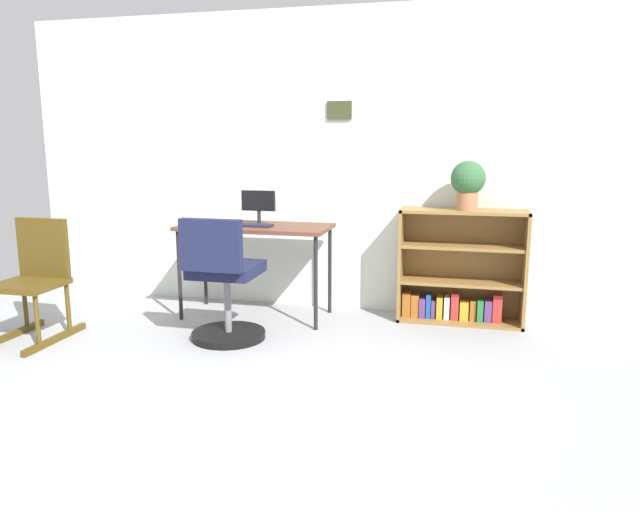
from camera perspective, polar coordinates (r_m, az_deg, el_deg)
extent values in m
plane|color=#98999C|center=(3.19, -8.94, -14.72)|extent=(6.24, 6.24, 0.00)
cube|color=silver|center=(4.93, 0.38, 8.94)|extent=(5.20, 0.10, 2.41)
cube|color=#343A1F|center=(4.84, 1.87, 13.81)|extent=(0.20, 0.02, 0.14)
cube|color=brown|center=(4.67, -6.23, 2.78)|extent=(1.17, 0.55, 0.03)
cylinder|color=black|center=(4.74, -13.31, -1.84)|extent=(0.03, 0.03, 0.70)
cylinder|color=black|center=(4.36, -0.42, -2.65)|extent=(0.03, 0.03, 0.70)
cylinder|color=black|center=(5.15, -10.97, -0.75)|extent=(0.03, 0.03, 0.70)
cylinder|color=black|center=(4.80, 0.95, -1.38)|extent=(0.03, 0.03, 0.70)
cylinder|color=#262628|center=(4.71, -5.84, 3.12)|extent=(0.15, 0.15, 0.01)
cylinder|color=#262628|center=(4.70, -5.85, 3.77)|extent=(0.03, 0.03, 0.10)
cube|color=black|center=(4.68, -5.93, 5.30)|extent=(0.27, 0.02, 0.16)
cube|color=#201F30|center=(4.60, -6.90, 2.95)|extent=(0.38, 0.12, 0.02)
cylinder|color=black|center=(4.31, -8.75, -7.47)|extent=(0.52, 0.52, 0.05)
cylinder|color=slate|center=(4.24, -8.84, -4.52)|extent=(0.05, 0.05, 0.41)
cube|color=#191E3B|center=(4.18, -8.93, -1.28)|extent=(0.44, 0.44, 0.08)
cube|color=#191E3B|center=(3.92, -10.43, 1.01)|extent=(0.42, 0.07, 0.34)
cube|color=#4D3B12|center=(4.79, -27.45, -6.74)|extent=(0.04, 0.64, 0.04)
cube|color=#4D3B12|center=(4.57, -24.02, -7.28)|extent=(0.04, 0.64, 0.04)
cylinder|color=#4D3B12|center=(4.40, -25.48, -5.50)|extent=(0.03, 0.03, 0.34)
cylinder|color=#4D3B12|center=(4.86, -26.42, -4.09)|extent=(0.03, 0.03, 0.34)
cylinder|color=#4D3B12|center=(4.64, -23.00, -4.49)|extent=(0.03, 0.03, 0.34)
cube|color=#4D3B12|center=(4.58, -26.17, -2.49)|extent=(0.42, 0.40, 0.04)
cube|color=#4D3B12|center=(4.68, -25.00, 0.74)|extent=(0.40, 0.04, 0.42)
cube|color=olive|center=(4.68, 7.77, -0.75)|extent=(0.02, 0.30, 0.87)
cube|color=olive|center=(4.68, 19.03, -1.25)|extent=(0.02, 0.30, 0.87)
cube|color=olive|center=(4.59, 13.63, 4.18)|extent=(0.94, 0.30, 0.02)
cube|color=olive|center=(4.76, 13.18, -6.00)|extent=(0.94, 0.30, 0.02)
cube|color=olive|center=(4.79, 13.42, -0.67)|extent=(0.94, 0.02, 0.87)
cube|color=olive|center=(4.69, 13.34, -2.47)|extent=(0.90, 0.28, 0.02)
cube|color=olive|center=(4.63, 13.49, 0.90)|extent=(0.90, 0.28, 0.02)
cube|color=#99591E|center=(4.74, 8.32, -4.55)|extent=(0.06, 0.10, 0.19)
cube|color=#99591E|center=(4.74, 9.12, -4.67)|extent=(0.06, 0.10, 0.18)
cube|color=#593372|center=(4.74, 9.79, -4.84)|extent=(0.05, 0.12, 0.15)
cube|color=#1E478C|center=(4.73, 10.37, -4.65)|extent=(0.04, 0.11, 0.19)
cube|color=#593372|center=(4.73, 10.83, -4.97)|extent=(0.03, 0.10, 0.14)
cube|color=#B79323|center=(4.73, 11.39, -4.82)|extent=(0.05, 0.13, 0.17)
cube|color=beige|center=(4.73, 12.06, -4.82)|extent=(0.04, 0.11, 0.18)
cube|color=#B22D28|center=(4.72, 12.80, -4.66)|extent=(0.06, 0.12, 0.21)
cube|color=#B79323|center=(4.73, 13.64, -5.07)|extent=(0.07, 0.12, 0.15)
cube|color=#99591E|center=(4.73, 14.44, -5.05)|extent=(0.05, 0.09, 0.16)
cube|color=#237238|center=(4.73, 15.08, -5.01)|extent=(0.04, 0.13, 0.17)
cube|color=#593372|center=(4.73, 15.81, -5.05)|extent=(0.06, 0.10, 0.17)
cube|color=#B22D28|center=(4.73, 16.61, -4.79)|extent=(0.07, 0.11, 0.22)
cylinder|color=#9E6642|center=(4.57, 13.91, 5.13)|extent=(0.15, 0.15, 0.14)
sphere|color=#305F34|center=(4.55, 14.01, 7.25)|extent=(0.25, 0.25, 0.25)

